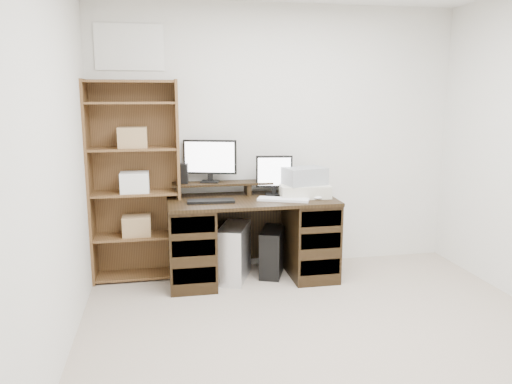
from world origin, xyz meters
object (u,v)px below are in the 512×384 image
object	(u,v)px
desk	(252,237)
tower_silver	(234,252)
monitor_small	(274,174)
printer	(304,190)
bookshelf	(135,180)
monitor_wide	(210,159)
tower_black	(272,252)

from	to	relation	value
desk	tower_silver	xyz separation A→B (m)	(-0.16, 0.01, -0.14)
desk	monitor_small	world-z (taller)	monitor_small
printer	bookshelf	distance (m)	1.54
tower_silver	bookshelf	bearing A→B (deg)	-173.92
tower_silver	bookshelf	xyz separation A→B (m)	(-0.87, 0.21, 0.67)
bookshelf	tower_silver	bearing A→B (deg)	-13.49
desk	printer	world-z (taller)	printer
monitor_wide	bookshelf	xyz separation A→B (m)	(-0.68, -0.03, -0.17)
monitor_small	tower_silver	xyz separation A→B (m)	(-0.40, -0.11, -0.70)
tower_silver	tower_black	bearing A→B (deg)	28.31
printer	monitor_small	bearing A→B (deg)	163.74
monitor_small	tower_silver	size ratio (longest dim) A/B	0.73
tower_silver	tower_black	world-z (taller)	tower_silver
printer	tower_silver	size ratio (longest dim) A/B	0.89
monitor_wide	tower_silver	distance (m)	0.89
desk	bookshelf	distance (m)	1.18
monitor_wide	printer	world-z (taller)	monitor_wide
monitor_wide	tower_black	xyz separation A→B (m)	(0.55, -0.18, -0.87)
monitor_wide	printer	xyz separation A→B (m)	(0.84, -0.23, -0.28)
desk	bookshelf	size ratio (longest dim) A/B	0.83
desk	tower_black	distance (m)	0.28
desk	monitor_small	xyz separation A→B (m)	(0.23, 0.11, 0.56)
desk	tower_silver	size ratio (longest dim) A/B	2.98
monitor_small	tower_silver	distance (m)	0.81
printer	tower_black	xyz separation A→B (m)	(-0.29, 0.05, -0.59)
monitor_wide	bookshelf	distance (m)	0.70
tower_black	bookshelf	world-z (taller)	bookshelf
printer	tower_silver	xyz separation A→B (m)	(-0.66, -0.00, -0.55)
monitor_wide	monitor_small	bearing A→B (deg)	4.09
tower_black	bookshelf	distance (m)	1.43
tower_black	monitor_small	bearing A→B (deg)	83.32
monitor_wide	bookshelf	bearing A→B (deg)	-160.99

